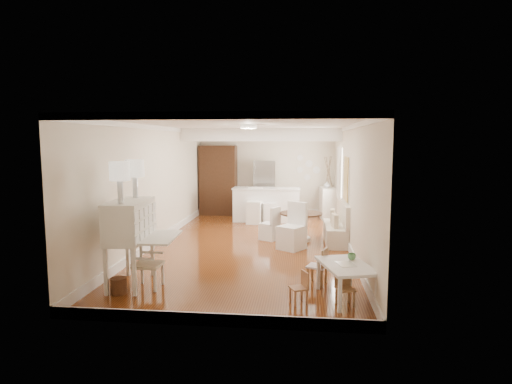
% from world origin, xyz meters
% --- Properties ---
extents(room, '(9.00, 9.04, 2.82)m').
position_xyz_m(room, '(0.04, 0.32, 1.98)').
color(room, brown).
rests_on(room, ground).
extents(secretary_bureau, '(1.21, 1.23, 1.46)m').
position_xyz_m(secretary_bureau, '(-1.70, -3.02, 0.73)').
color(secretary_bureau, white).
rests_on(secretary_bureau, ground).
extents(gustavian_armchair, '(0.48, 0.48, 0.82)m').
position_xyz_m(gustavian_armchair, '(-1.36, -3.12, 0.41)').
color(gustavian_armchair, silver).
rests_on(gustavian_armchair, ground).
extents(wicker_basket, '(0.31, 0.31, 0.26)m').
position_xyz_m(wicker_basket, '(-1.73, -3.45, 0.13)').
color(wicker_basket, '#58321B').
rests_on(wicker_basket, ground).
extents(kids_table, '(0.93, 1.24, 0.55)m').
position_xyz_m(kids_table, '(1.86, -3.30, 0.28)').
color(kids_table, white).
rests_on(kids_table, ground).
extents(kids_chair_a, '(0.32, 0.32, 0.50)m').
position_xyz_m(kids_chair_a, '(1.14, -3.56, 0.25)').
color(kids_chair_a, '#AD754E').
rests_on(kids_chair_a, ground).
extents(kids_chair_b, '(0.40, 0.40, 0.65)m').
position_xyz_m(kids_chair_b, '(1.44, -2.64, 0.32)').
color(kids_chair_b, '#976C44').
rests_on(kids_chair_b, ground).
extents(kids_chair_c, '(0.31, 0.31, 0.52)m').
position_xyz_m(kids_chair_c, '(1.83, -3.57, 0.26)').
color(kids_chair_c, '#AE7D4F').
rests_on(kids_chair_c, ground).
extents(banquette, '(0.52, 1.60, 0.98)m').
position_xyz_m(banquette, '(1.99, 0.50, 0.49)').
color(banquette, silver).
rests_on(banquette, ground).
extents(dining_table, '(1.37, 1.37, 0.70)m').
position_xyz_m(dining_table, '(1.16, 0.57, 0.35)').
color(dining_table, '#3F2414').
rests_on(dining_table, ground).
extents(slip_chair_near, '(0.71, 0.72, 1.06)m').
position_xyz_m(slip_chair_near, '(0.95, -0.27, 0.53)').
color(slip_chair_near, white).
rests_on(slip_chair_near, ground).
extents(slip_chair_far, '(0.55, 0.54, 0.83)m').
position_xyz_m(slip_chair_far, '(0.38, 0.61, 0.41)').
color(slip_chair_far, white).
rests_on(slip_chair_far, ground).
extents(breakfast_counter, '(2.05, 0.65, 1.03)m').
position_xyz_m(breakfast_counter, '(0.10, 3.10, 0.52)').
color(breakfast_counter, white).
rests_on(breakfast_counter, ground).
extents(bar_stool_left, '(0.46, 0.46, 1.07)m').
position_xyz_m(bar_stool_left, '(-0.23, 2.67, 0.53)').
color(bar_stool_left, white).
rests_on(bar_stool_left, ground).
extents(bar_stool_right, '(0.52, 0.52, 0.98)m').
position_xyz_m(bar_stool_right, '(0.19, 2.79, 0.49)').
color(bar_stool_right, silver).
rests_on(bar_stool_right, ground).
extents(pantry_cabinet, '(1.20, 0.60, 2.30)m').
position_xyz_m(pantry_cabinet, '(-1.60, 4.18, 1.15)').
color(pantry_cabinet, '#381E11').
rests_on(pantry_cabinet, ground).
extents(fridge, '(0.75, 0.65, 1.80)m').
position_xyz_m(fridge, '(0.30, 4.15, 0.90)').
color(fridge, silver).
rests_on(fridge, ground).
extents(sideboard, '(0.54, 1.06, 0.98)m').
position_xyz_m(sideboard, '(2.00, 3.83, 0.49)').
color(sideboard, silver).
rests_on(sideboard, ground).
extents(pencil_cup, '(0.15, 0.15, 0.10)m').
position_xyz_m(pencil_cup, '(1.98, -3.02, 0.60)').
color(pencil_cup, '#5FA362').
rests_on(pencil_cup, kids_table).
extents(branch_vase, '(0.25, 0.25, 0.20)m').
position_xyz_m(branch_vase, '(1.96, 3.79, 1.08)').
color(branch_vase, silver).
rests_on(branch_vase, sideboard).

